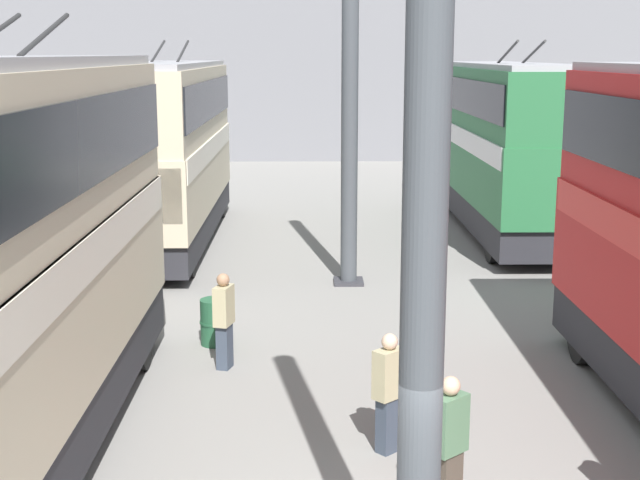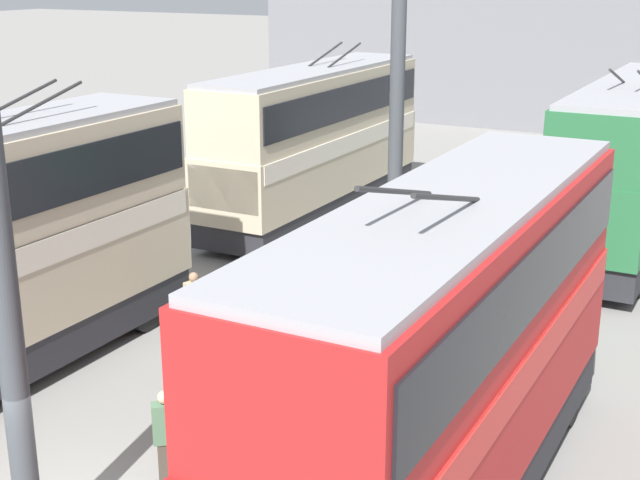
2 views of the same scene
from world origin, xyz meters
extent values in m
cube|color=slate|center=(36.01, 0.00, 4.08)|extent=(0.50, 36.00, 8.15)
cylinder|color=#42474C|center=(-0.58, 0.00, 4.32)|extent=(0.37, 0.37, 8.64)
cylinder|color=#42474C|center=(12.25, 0.00, 4.32)|extent=(0.37, 0.37, 8.64)
cube|color=#333338|center=(12.25, 0.00, 0.04)|extent=(0.67, 0.67, 0.08)
cylinder|color=black|center=(6.84, -3.75, 0.50)|extent=(0.99, 0.30, 0.99)
cube|color=black|center=(8.18, -4.80, 2.22)|extent=(0.12, 2.30, 1.25)
cylinder|color=black|center=(22.31, -5.85, 0.54)|extent=(1.09, 0.30, 1.09)
cylinder|color=black|center=(22.31, -3.75, 0.54)|extent=(1.09, 0.30, 1.09)
cylinder|color=black|center=(14.28, -5.85, 0.54)|extent=(1.09, 0.30, 1.09)
cylinder|color=black|center=(14.28, -3.75, 0.54)|extent=(1.09, 0.30, 1.09)
cube|color=#28282D|center=(18.20, -4.80, 0.70)|extent=(10.81, 2.45, 0.79)
cube|color=#286B3D|center=(18.20, -4.80, 2.07)|extent=(11.03, 2.50, 1.95)
cube|color=white|center=(18.20, -4.80, 2.77)|extent=(10.70, 2.54, 0.55)
cube|color=#286B3D|center=(18.20, -4.80, 3.91)|extent=(10.92, 2.43, 1.72)
cube|color=black|center=(18.20, -4.80, 3.99)|extent=(10.59, 2.51, 0.95)
cube|color=#9E9EA3|center=(18.20, -4.80, 4.84)|extent=(10.81, 2.25, 0.14)
cube|color=black|center=(23.65, -4.80, 2.26)|extent=(0.12, 2.30, 1.25)
cylinder|color=#282828|center=(16.82, -5.15, 5.20)|extent=(2.35, 0.07, 0.65)
cylinder|color=#282828|center=(16.82, -4.45, 5.20)|extent=(2.35, 0.07, 0.65)
cylinder|color=black|center=(6.65, 3.75, 0.52)|extent=(1.05, 0.30, 1.05)
cylinder|color=black|center=(6.65, 5.85, 0.52)|extent=(1.05, 0.30, 1.05)
cube|color=#28282D|center=(3.58, 4.80, 0.68)|extent=(9.15, 2.45, 0.79)
cube|color=beige|center=(3.58, 4.80, 2.06)|extent=(9.34, 2.50, 1.98)
cube|color=silver|center=(3.58, 4.80, 2.78)|extent=(9.06, 2.54, 0.55)
cylinder|color=#282828|center=(4.75, 4.45, 5.44)|extent=(2.35, 0.07, 0.65)
cylinder|color=black|center=(12.88, 3.75, 0.46)|extent=(0.91, 0.30, 0.91)
cylinder|color=black|center=(12.88, 5.85, 0.46)|extent=(0.91, 0.30, 0.91)
cylinder|color=black|center=(20.71, 3.75, 0.46)|extent=(0.91, 0.30, 0.91)
cylinder|color=black|center=(20.71, 5.85, 0.46)|extent=(0.91, 0.30, 0.91)
cube|color=#28282D|center=(16.89, 4.80, 0.63)|extent=(10.61, 2.45, 0.75)
cube|color=beige|center=(16.89, 4.80, 1.96)|extent=(10.83, 2.50, 1.90)
cube|color=silver|center=(16.89, 4.80, 2.63)|extent=(10.51, 2.54, 0.55)
cube|color=beige|center=(16.89, 4.80, 3.86)|extent=(10.72, 2.43, 1.90)
cube|color=black|center=(16.89, 4.80, 3.95)|extent=(10.40, 2.51, 1.04)
cube|color=#9E9EA3|center=(16.89, 4.80, 4.88)|extent=(10.61, 2.25, 0.14)
cube|color=black|center=(11.54, 4.80, 2.15)|extent=(0.12, 2.30, 1.22)
cylinder|color=#282828|center=(18.25, 4.45, 5.24)|extent=(2.35, 0.07, 0.65)
cylinder|color=#282828|center=(18.25, 5.15, 5.24)|extent=(2.35, 0.07, 0.65)
cube|color=#384251|center=(6.66, 2.33, 0.38)|extent=(0.34, 0.27, 0.76)
cube|color=tan|center=(6.66, 2.33, 1.09)|extent=(0.47, 0.34, 0.66)
sphere|color=#A37A5B|center=(6.66, 2.33, 1.53)|extent=(0.21, 0.21, 0.21)
cube|color=#384251|center=(3.42, -0.12, 0.38)|extent=(0.35, 0.36, 0.76)
cube|color=tan|center=(3.42, -0.12, 1.09)|extent=(0.46, 0.47, 0.66)
sphere|color=beige|center=(3.42, -0.12, 1.53)|extent=(0.21, 0.21, 0.21)
cube|color=#4C7051|center=(1.75, -0.65, 1.12)|extent=(0.46, 0.47, 0.68)
sphere|color=tan|center=(1.75, -0.65, 1.57)|extent=(0.22, 0.22, 0.22)
cylinder|color=#235638|center=(7.92, 2.61, 0.42)|extent=(0.55, 0.55, 0.84)
cylinder|color=#235638|center=(7.92, 2.61, 0.42)|extent=(0.58, 0.58, 0.04)
camera|label=1|loc=(-7.56, 0.94, 5.18)|focal=50.00mm
camera|label=2|loc=(-8.25, -8.75, 8.08)|focal=50.00mm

